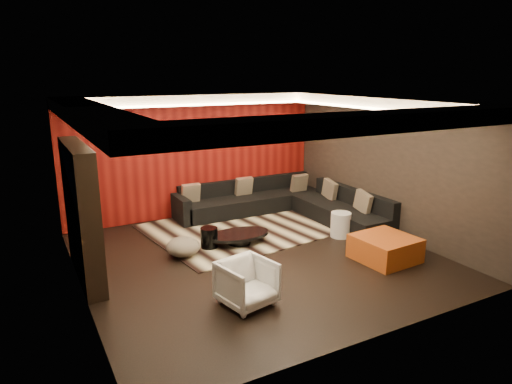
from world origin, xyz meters
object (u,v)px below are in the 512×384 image
coffee_table (239,238)px  sectional_sofa (284,205)px  white_side_table (341,225)px  orange_ottoman (385,248)px  armchair (247,283)px  drum_stool (209,238)px

coffee_table → sectional_sofa: sectional_sofa is taller
white_side_table → orange_ottoman: (-0.06, -1.33, -0.04)m
white_side_table → armchair: bearing=-151.6°
coffee_table → white_side_table: white_side_table is taller
orange_ottoman → armchair: bearing=-174.5°
orange_ottoman → sectional_sofa: (-0.22, 3.05, 0.05)m
armchair → sectional_sofa: size_ratio=0.20×
drum_stool → armchair: bearing=-99.1°
armchair → white_side_table: bearing=16.5°
drum_stool → armchair: armchair is taller
coffee_table → orange_ottoman: bearing=-44.4°
white_side_table → armchair: 3.39m
sectional_sofa → white_side_table: bearing=-80.8°
orange_ottoman → coffee_table: bearing=135.6°
drum_stool → white_side_table: white_side_table is taller
white_side_table → armchair: armchair is taller
drum_stool → sectional_sofa: bearing=24.2°
drum_stool → orange_ottoman: bearing=-38.1°
orange_ottoman → armchair: 2.94m
coffee_table → orange_ottoman: size_ratio=1.27×
coffee_table → orange_ottoman: (1.96, -1.92, 0.09)m
coffee_table → white_side_table: size_ratio=2.42×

